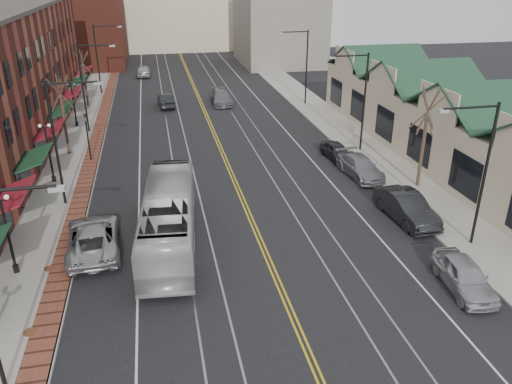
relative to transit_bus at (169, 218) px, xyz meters
name	(u,v)px	position (x,y,z in m)	size (l,w,h in m)	color
ground	(305,346)	(5.00, -9.60, -1.60)	(160.00, 160.00, 0.00)	black
sidewalk_left	(66,181)	(-7.00, 10.40, -1.53)	(4.00, 120.00, 0.15)	gray
sidewalk_right	(375,158)	(17.00, 10.40, -1.53)	(4.00, 120.00, 0.15)	gray
building_right	(446,127)	(23.00, 10.40, 0.70)	(8.00, 36.00, 4.60)	beige
backdrop_left	(76,18)	(-11.00, 60.40, 5.40)	(14.00, 18.00, 14.00)	maroon
backdrop_mid	(176,23)	(5.00, 75.40, 2.90)	(22.00, 14.00, 9.00)	beige
backdrop_right	(278,27)	(20.00, 55.40, 3.90)	(12.00, 16.00, 11.00)	slate
streetlight_l_1	(61,131)	(-6.05, 6.40, 3.42)	(3.33, 0.25, 8.00)	black
streetlight_l_2	(87,79)	(-6.05, 22.40, 3.42)	(3.33, 0.25, 8.00)	black
streetlight_l_3	(100,52)	(-6.05, 38.40, 3.42)	(3.33, 0.25, 8.00)	black
streetlight_r_0	(480,162)	(16.05, -3.60, 3.42)	(3.33, 0.25, 8.00)	black
streetlight_r_1	(360,92)	(16.05, 12.40, 3.42)	(3.33, 0.25, 8.00)	black
streetlight_r_2	(303,60)	(16.05, 28.40, 3.42)	(3.33, 0.25, 8.00)	black
lamppost_l_1	(9,236)	(-7.80, -1.60, 0.60)	(0.84, 0.28, 4.27)	black
lamppost_l_2	(49,154)	(-7.80, 10.40, 0.60)	(0.84, 0.28, 4.27)	black
lamppost_l_3	(74,105)	(-7.80, 24.40, 0.60)	(0.84, 0.28, 4.27)	black
tree_left_near	(63,114)	(-7.50, 16.40, 1.91)	(1.78, 1.37, 6.48)	#382B21
tree_left_far	(84,77)	(-7.50, 32.40, 1.67)	(1.66, 1.28, 6.02)	#382B21
tree_right_mid	(424,137)	(17.50, 4.40, 2.15)	(1.90, 1.46, 6.93)	#382B21
manhole_mid	(30,332)	(-6.20, -6.60, -1.44)	(0.60, 0.60, 0.02)	#592D19
manhole_far	(50,268)	(-6.20, -1.60, -1.44)	(0.60, 0.60, 0.02)	#592D19
traffic_signal	(87,133)	(-5.60, 14.40, 0.75)	(0.18, 0.15, 3.80)	black
transit_bus	(169,218)	(0.00, 0.00, 0.00)	(2.69, 11.49, 3.20)	silver
parked_suv	(93,238)	(-4.13, 0.00, -0.78)	(2.73, 5.93, 1.65)	#9FA2A6
parked_car_a	(464,276)	(13.62, -7.29, -0.85)	(1.76, 4.38, 1.49)	#9FA0A6
parked_car_b	(406,207)	(14.30, -0.05, -0.74)	(1.82, 5.22, 1.72)	black
parked_car_c	(360,167)	(14.30, 7.19, -0.87)	(2.06, 5.06, 1.47)	slate
parked_car_d	(337,151)	(13.87, 10.99, -0.93)	(1.58, 3.93, 1.34)	#232227
distant_car_left	(166,100)	(1.04, 30.56, -0.86)	(1.57, 4.50, 1.48)	black
distant_car_right	(221,97)	(7.21, 30.58, -0.84)	(2.14, 5.27, 1.53)	slate
distant_car_far	(144,71)	(-1.36, 48.41, -0.80)	(1.90, 4.72, 1.61)	#A5A8AC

